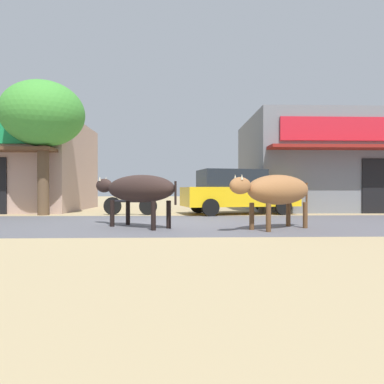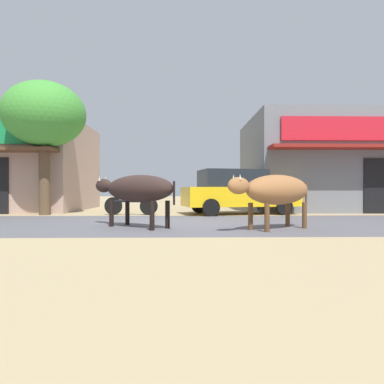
% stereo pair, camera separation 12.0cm
% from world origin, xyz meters
% --- Properties ---
extents(ground, '(80.00, 80.00, 0.00)m').
position_xyz_m(ground, '(0.00, 0.00, 0.00)').
color(ground, tan).
extents(asphalt_road, '(72.00, 5.57, 0.00)m').
position_xyz_m(asphalt_road, '(0.00, 0.00, 0.00)').
color(asphalt_road, '#57565D').
rests_on(asphalt_road, ground).
extents(storefront_left_cafe, '(6.33, 6.62, 3.91)m').
position_xyz_m(storefront_left_cafe, '(-6.87, 6.64, 1.96)').
color(storefront_left_cafe, tan).
rests_on(storefront_left_cafe, ground).
extents(storefront_right_club, '(6.24, 6.62, 4.13)m').
position_xyz_m(storefront_right_club, '(6.95, 6.64, 2.07)').
color(storefront_right_club, slate).
rests_on(storefront_right_club, ground).
extents(roadside_tree, '(2.89, 2.89, 4.77)m').
position_xyz_m(roadside_tree, '(-4.20, 3.32, 3.56)').
color(roadside_tree, brown).
rests_on(roadside_tree, ground).
extents(parked_hatchback_car, '(4.43, 2.52, 1.64)m').
position_xyz_m(parked_hatchback_car, '(2.78, 3.66, 0.84)').
color(parked_hatchback_car, yellow).
rests_on(parked_hatchback_car, ground).
extents(parked_motorcycle, '(1.93, 0.29, 1.07)m').
position_xyz_m(parked_motorcycle, '(-1.08, 3.25, 0.48)').
color(parked_motorcycle, black).
rests_on(parked_motorcycle, ground).
extents(cow_near_brown, '(2.38, 2.05, 1.26)m').
position_xyz_m(cow_near_brown, '(-0.34, -0.93, 0.92)').
color(cow_near_brown, '#2F211D').
rests_on(cow_near_brown, ground).
extents(cow_far_dark, '(2.33, 1.79, 1.25)m').
position_xyz_m(cow_far_dark, '(2.89, -1.44, 0.89)').
color(cow_far_dark, '#9A643A').
rests_on(cow_far_dark, ground).
extents(pedestrian_by_shop, '(0.36, 0.61, 1.62)m').
position_xyz_m(pedestrian_by_shop, '(7.24, 4.38, 0.95)').
color(pedestrian_by_shop, '#262633').
rests_on(pedestrian_by_shop, ground).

